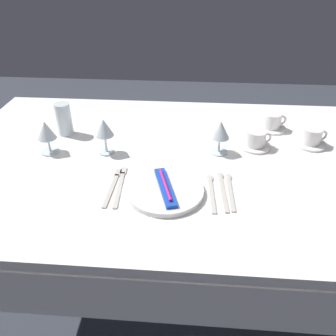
{
  "coord_description": "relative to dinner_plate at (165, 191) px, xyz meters",
  "views": [
    {
      "loc": [
        0.05,
        -1.12,
        1.43
      ],
      "look_at": [
        -0.02,
        -0.11,
        0.76
      ],
      "focal_mm": 36.42,
      "sensor_mm": 36.0,
      "label": 1
    }
  ],
  "objects": [
    {
      "name": "coffee_cup_far",
      "position": [
        0.56,
        0.37,
        0.03
      ],
      "size": [
        0.1,
        0.08,
        0.06
      ],
      "color": "white",
      "rests_on": "saucer_far"
    },
    {
      "name": "fork_inner",
      "position": [
        -0.18,
        0.02,
        -0.01
      ],
      "size": [
        0.02,
        0.22,
        0.0
      ],
      "color": "beige",
      "rests_on": "dining_table"
    },
    {
      "name": "dining_table",
      "position": [
        0.02,
        0.23,
        -0.09
      ],
      "size": [
        1.8,
        1.11,
        0.74
      ],
      "color": "white",
      "rests_on": "ground"
    },
    {
      "name": "spoon_tea",
      "position": [
        0.21,
        0.05,
        -0.01
      ],
      "size": [
        0.03,
        0.21,
        0.01
      ],
      "color": "beige",
      "rests_on": "dining_table"
    },
    {
      "name": "toothbrush_package",
      "position": [
        0.0,
        0.0,
        0.02
      ],
      "size": [
        0.09,
        0.21,
        0.02
      ],
      "color": "blue",
      "rests_on": "dinner_plate"
    },
    {
      "name": "wine_glass_left",
      "position": [
        -0.47,
        0.23,
        0.08
      ],
      "size": [
        0.07,
        0.07,
        0.13
      ],
      "color": "silver",
      "rests_on": "dining_table"
    },
    {
      "name": "wine_glass_right",
      "position": [
        -0.25,
        0.24,
        0.09
      ],
      "size": [
        0.07,
        0.07,
        0.14
      ],
      "color": "silver",
      "rests_on": "dining_table"
    },
    {
      "name": "ground_plane",
      "position": [
        0.02,
        0.23,
        -0.75
      ],
      "size": [
        6.0,
        6.0,
        0.0
      ],
      "primitive_type": "plane",
      "color": "#383D47"
    },
    {
      "name": "drink_tumbler",
      "position": [
        -0.46,
        0.39,
        0.05
      ],
      "size": [
        0.06,
        0.06,
        0.14
      ],
      "color": "silver",
      "rests_on": "dining_table"
    },
    {
      "name": "dinner_plate",
      "position": [
        0.0,
        0.0,
        0.0
      ],
      "size": [
        0.26,
        0.26,
        0.02
      ],
      "primitive_type": "cylinder",
      "color": "white",
      "rests_on": "dining_table"
    },
    {
      "name": "wine_glass_centre",
      "position": [
        0.19,
        0.28,
        0.08
      ],
      "size": [
        0.07,
        0.07,
        0.13
      ],
      "color": "silver",
      "rests_on": "dining_table"
    },
    {
      "name": "spoon_soup",
      "position": [
        0.15,
        0.03,
        -0.01
      ],
      "size": [
        0.03,
        0.21,
        0.01
      ],
      "color": "beige",
      "rests_on": "dining_table"
    },
    {
      "name": "saucer_left",
      "position": [
        0.33,
        0.33,
        -0.0
      ],
      "size": [
        0.13,
        0.13,
        0.01
      ],
      "primitive_type": "cylinder",
      "color": "white",
      "rests_on": "dining_table"
    },
    {
      "name": "fork_outer",
      "position": [
        -0.16,
        0.03,
        -0.01
      ],
      "size": [
        0.03,
        0.23,
        0.0
      ],
      "color": "beige",
      "rests_on": "dining_table"
    },
    {
      "name": "spoon_dessert",
      "position": [
        0.19,
        0.05,
        -0.01
      ],
      "size": [
        0.03,
        0.22,
        0.01
      ],
      "color": "beige",
      "rests_on": "dining_table"
    },
    {
      "name": "saucer_far",
      "position": [
        0.56,
        0.37,
        -0.0
      ],
      "size": [
        0.13,
        0.13,
        0.01
      ],
      "primitive_type": "cylinder",
      "color": "white",
      "rests_on": "dining_table"
    },
    {
      "name": "coffee_cup_right",
      "position": [
        0.43,
        0.5,
        0.03
      ],
      "size": [
        0.1,
        0.08,
        0.06
      ],
      "color": "white",
      "rests_on": "saucer_right"
    },
    {
      "name": "coffee_cup_left",
      "position": [
        0.34,
        0.33,
        0.03
      ],
      "size": [
        0.1,
        0.08,
        0.06
      ],
      "color": "white",
      "rests_on": "saucer_left"
    },
    {
      "name": "saucer_right",
      "position": [
        0.43,
        0.5,
        -0.0
      ],
      "size": [
        0.13,
        0.13,
        0.01
      ],
      "primitive_type": "cylinder",
      "color": "white",
      "rests_on": "dining_table"
    }
  ]
}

